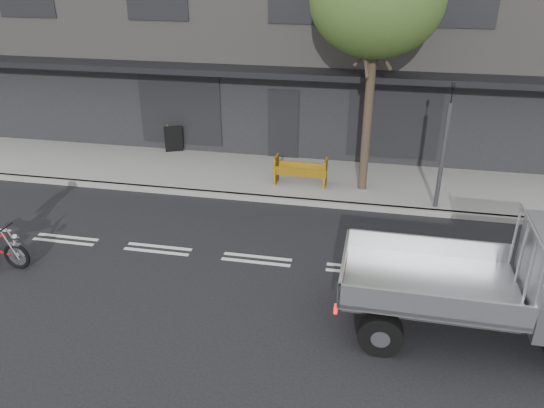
{
  "coord_description": "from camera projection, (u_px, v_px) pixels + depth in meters",
  "views": [
    {
      "loc": [
        2.35,
        -10.12,
        6.43
      ],
      "look_at": [
        0.26,
        0.5,
        1.21
      ],
      "focal_mm": 35.0,
      "sensor_mm": 36.0,
      "label": 1
    }
  ],
  "objects": [
    {
      "name": "traffic_light_pole",
      "position": [
        443.0,
        154.0,
        13.66
      ],
      "size": [
        0.12,
        0.12,
        3.5
      ],
      "color": "#2D2D30",
      "rests_on": "ground"
    },
    {
      "name": "construction_barrier",
      "position": [
        299.0,
        173.0,
        15.28
      ],
      "size": [
        1.57,
        0.67,
        0.87
      ],
      "primitive_type": null,
      "rotation": [
        0.0,
        0.0,
        -0.03
      ],
      "color": "#FFB10D",
      "rests_on": "sidewalk"
    },
    {
      "name": "sidewalk",
      "position": [
        290.0,
        178.0,
        16.27
      ],
      "size": [
        32.0,
        3.2,
        0.15
      ],
      "primitive_type": "cube",
      "color": "gray",
      "rests_on": "ground"
    },
    {
      "name": "building_main",
      "position": [
        319.0,
        19.0,
        20.39
      ],
      "size": [
        26.0,
        10.0,
        8.0
      ],
      "primitive_type": "cube",
      "color": "slate",
      "rests_on": "ground"
    },
    {
      "name": "street_tree",
      "position": [
        377.0,
        0.0,
        13.18
      ],
      "size": [
        3.4,
        3.4,
        6.74
      ],
      "color": "#382B21",
      "rests_on": "ground"
    },
    {
      "name": "ground",
      "position": [
        257.0,
        260.0,
        12.15
      ],
      "size": [
        80.0,
        80.0,
        0.0
      ],
      "primitive_type": "plane",
      "color": "black",
      "rests_on": "ground"
    },
    {
      "name": "sandwich_board",
      "position": [
        174.0,
        139.0,
        17.91
      ],
      "size": [
        0.71,
        0.6,
        0.95
      ],
      "primitive_type": null,
      "rotation": [
        0.0,
        0.0,
        0.39
      ],
      "color": "black",
      "rests_on": "sidewalk"
    },
    {
      "name": "kerb",
      "position": [
        281.0,
        200.0,
        14.85
      ],
      "size": [
        32.0,
        0.2,
        0.15
      ],
      "primitive_type": "cube",
      "color": "gray",
      "rests_on": "ground"
    }
  ]
}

